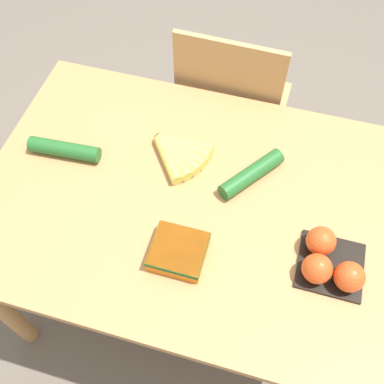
% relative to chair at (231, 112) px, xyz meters
% --- Properties ---
extents(ground_plane, '(12.00, 12.00, 0.00)m').
position_rel_chair_xyz_m(ground_plane, '(0.00, -0.59, -0.48)').
color(ground_plane, '#665B51').
extents(dining_table, '(1.27, 0.88, 0.72)m').
position_rel_chair_xyz_m(dining_table, '(0.00, -0.59, 0.15)').
color(dining_table, '#B27F4C').
rests_on(dining_table, ground_plane).
extents(chair, '(0.43, 0.41, 0.92)m').
position_rel_chair_xyz_m(chair, '(0.00, 0.00, 0.00)').
color(chair, tan).
rests_on(chair, ground_plane).
extents(banana_bunch, '(0.19, 0.18, 0.04)m').
position_rel_chair_xyz_m(banana_bunch, '(-0.08, -0.46, 0.27)').
color(banana_bunch, brown).
rests_on(banana_bunch, dining_table).
extents(tomato_pack, '(0.17, 0.17, 0.09)m').
position_rel_chair_xyz_m(tomato_pack, '(0.41, -0.72, 0.29)').
color(tomato_pack, black).
rests_on(tomato_pack, dining_table).
extents(carrot_bag, '(0.15, 0.14, 0.05)m').
position_rel_chair_xyz_m(carrot_bag, '(0.02, -0.78, 0.28)').
color(carrot_bag, orange).
rests_on(carrot_bag, dining_table).
extents(cucumber_near, '(0.23, 0.06, 0.05)m').
position_rel_chair_xyz_m(cucumber_near, '(-0.42, -0.55, 0.27)').
color(cucumber_near, '#236028').
rests_on(cucumber_near, dining_table).
extents(cucumber_far, '(0.17, 0.21, 0.05)m').
position_rel_chair_xyz_m(cucumber_far, '(0.16, -0.48, 0.27)').
color(cucumber_far, '#236028').
rests_on(cucumber_far, dining_table).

